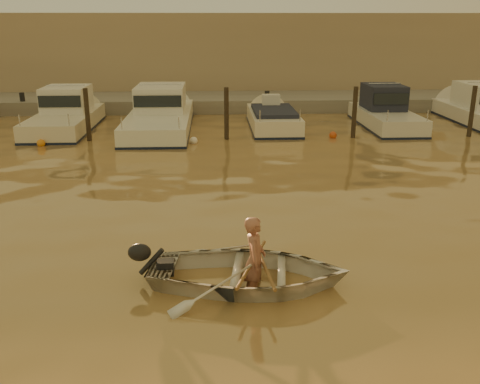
{
  "coord_description": "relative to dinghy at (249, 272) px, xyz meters",
  "views": [
    {
      "loc": [
        -0.75,
        -6.72,
        4.45
      ],
      "look_at": [
        -0.15,
        4.72,
        0.75
      ],
      "focal_mm": 40.0,
      "sensor_mm": 36.0,
      "label": 1
    }
  ],
  "objects": [
    {
      "name": "ground_plane",
      "position": [
        0.15,
        -1.72,
        -0.24
      ],
      "size": [
        160.0,
        160.0,
        0.0
      ],
      "primitive_type": "plane",
      "color": "olive",
      "rests_on": "ground"
    },
    {
      "name": "dinghy",
      "position": [
        0.0,
        0.0,
        0.0
      ],
      "size": [
        3.78,
        2.92,
        0.72
      ],
      "primitive_type": "imported",
      "rotation": [
        0.0,
        0.0,
        1.44
      ],
      "color": "silver",
      "rests_on": "ground_plane"
    },
    {
      "name": "person",
      "position": [
        0.1,
        -0.01,
        0.24
      ],
      "size": [
        0.45,
        0.62,
        1.57
      ],
      "primitive_type": "imported",
      "rotation": [
        0.0,
        0.0,
        1.44
      ],
      "color": "#9F634F",
      "rests_on": "dinghy"
    },
    {
      "name": "outboard_motor",
      "position": [
        -1.49,
        0.19,
        0.04
      ],
      "size": [
        0.94,
        0.51,
        0.7
      ],
      "primitive_type": null,
      "rotation": [
        0.0,
        0.0,
        -0.13
      ],
      "color": "black",
      "rests_on": "dinghy"
    },
    {
      "name": "oar_port",
      "position": [
        0.25,
        -0.03,
        0.18
      ],
      "size": [
        0.23,
        2.1,
        0.13
      ],
      "primitive_type": "cylinder",
      "rotation": [
        1.54,
        0.0,
        0.08
      ],
      "color": "brown",
      "rests_on": "dinghy"
    },
    {
      "name": "oar_starboard",
      "position": [
        0.05,
        -0.01,
        0.18
      ],
      "size": [
        0.68,
        2.02,
        0.13
      ],
      "primitive_type": "cylinder",
      "rotation": [
        1.54,
        0.0,
        -0.3
      ],
      "color": "brown",
      "rests_on": "dinghy"
    },
    {
      "name": "moored_boat_1",
      "position": [
        -6.8,
        14.28,
        0.38
      ],
      "size": [
        2.23,
        6.65,
        1.75
      ],
      "primitive_type": null,
      "color": "beige",
      "rests_on": "ground_plane"
    },
    {
      "name": "moored_boat_2",
      "position": [
        -2.82,
        14.28,
        0.38
      ],
      "size": [
        2.55,
        8.44,
        1.75
      ],
      "primitive_type": null,
      "color": "white",
      "rests_on": "ground_plane"
    },
    {
      "name": "moored_boat_3",
      "position": [
        2.02,
        14.28,
        -0.02
      ],
      "size": [
        1.94,
        5.65,
        0.95
      ],
      "primitive_type": null,
      "color": "#EDE0C6",
      "rests_on": "ground_plane"
    },
    {
      "name": "moored_boat_4",
      "position": [
        6.94,
        14.28,
        0.38
      ],
      "size": [
        1.97,
        6.16,
        1.75
      ],
      "primitive_type": null,
      "color": "silver",
      "rests_on": "ground_plane"
    },
    {
      "name": "piling_1",
      "position": [
        -5.35,
        12.08,
        0.66
      ],
      "size": [
        0.18,
        0.18,
        2.2
      ],
      "primitive_type": "cylinder",
      "color": "#2D2319",
      "rests_on": "ground_plane"
    },
    {
      "name": "piling_2",
      "position": [
        -0.05,
        12.08,
        0.66
      ],
      "size": [
        0.18,
        0.18,
        2.2
      ],
      "primitive_type": "cylinder",
      "color": "#2D2319",
      "rests_on": "ground_plane"
    },
    {
      "name": "piling_3",
      "position": [
        4.95,
        12.08,
        0.66
      ],
      "size": [
        0.18,
        0.18,
        2.2
      ],
      "primitive_type": "cylinder",
      "color": "#2D2319",
      "rests_on": "ground_plane"
    },
    {
      "name": "piling_4",
      "position": [
        9.65,
        12.08,
        0.66
      ],
      "size": [
        0.18,
        0.18,
        2.2
      ],
      "primitive_type": "cylinder",
      "color": "#2D2319",
      "rests_on": "ground_plane"
    },
    {
      "name": "fender_b",
      "position": [
        -6.93,
        11.24,
        -0.14
      ],
      "size": [
        0.3,
        0.3,
        0.3
      ],
      "primitive_type": "sphere",
      "color": "orange",
      "rests_on": "ground_plane"
    },
    {
      "name": "fender_c",
      "position": [
        -1.31,
        11.38,
        -0.14
      ],
      "size": [
        0.3,
        0.3,
        0.3
      ],
      "primitive_type": "sphere",
      "color": "white",
      "rests_on": "ground_plane"
    },
    {
      "name": "fender_d",
      "position": [
        4.16,
        12.1,
        -0.14
      ],
      "size": [
        0.3,
        0.3,
        0.3
      ],
      "primitive_type": "sphere",
      "color": "#C44617",
      "rests_on": "ground_plane"
    },
    {
      "name": "fender_e",
      "position": [
        6.98,
        11.78,
        -0.14
      ],
      "size": [
        0.3,
        0.3,
        0.3
      ],
      "primitive_type": "sphere",
      "color": "white",
      "rests_on": "ground_plane"
    },
    {
      "name": "quay",
      "position": [
        0.15,
        19.78,
        -0.09
      ],
      "size": [
        52.0,
        4.0,
        1.0
      ],
      "primitive_type": "cube",
      "color": "gray",
      "rests_on": "ground_plane"
    },
    {
      "name": "waterfront_building",
      "position": [
        0.15,
        25.28,
        2.16
      ],
      "size": [
        46.0,
        7.0,
        4.8
      ],
      "primitive_type": "cube",
      "color": "#9E8466",
      "rests_on": "quay"
    }
  ]
}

